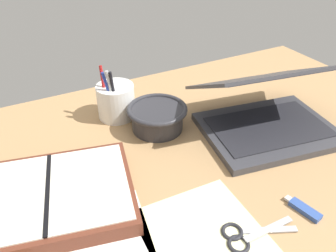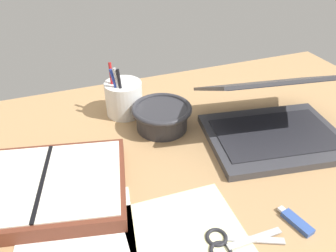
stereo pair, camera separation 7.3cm
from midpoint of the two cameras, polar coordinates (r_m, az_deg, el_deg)
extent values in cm
cube|color=tan|center=(71.69, 3.48, -9.04)|extent=(140.00, 100.00, 2.00)
cube|color=#38383D|center=(85.04, 14.72, -0.72)|extent=(35.43, 28.75, 1.80)
cube|color=#232328|center=(84.48, 14.82, -0.16)|extent=(30.56, 21.52, 0.24)
cube|color=#38383D|center=(84.00, 13.63, 8.14)|extent=(35.05, 26.45, 11.76)
cube|color=navy|center=(83.77, 13.75, 7.87)|extent=(32.15, 23.73, 10.23)
cylinder|color=#2D2D33|center=(83.12, -4.38, 1.18)|extent=(12.98, 12.98, 5.70)
torus|color=#2D2D33|center=(81.60, -4.47, 2.85)|extent=(15.27, 15.27, 1.22)
cylinder|color=white|center=(88.73, -11.38, 4.18)|extent=(9.91, 9.91, 9.18)
cylinder|color=black|center=(84.89, -11.78, 5.04)|extent=(1.66, 1.17, 13.34)
cylinder|color=#233899|center=(85.26, -12.44, 5.02)|extent=(2.98, 3.01, 13.02)
cylinder|color=#B21E1E|center=(86.87, -13.38, 5.70)|extent=(1.16, 3.92, 13.60)
cylinder|color=#B7B7BC|center=(84.96, -12.17, 5.12)|extent=(1.99, 1.65, 13.61)
cube|color=brown|center=(68.80, -22.86, -11.63)|extent=(35.88, 29.86, 3.36)
cube|color=silver|center=(69.54, -29.40, -11.16)|extent=(18.85, 24.15, 0.30)
cube|color=silver|center=(66.42, -16.74, -9.75)|extent=(18.85, 24.15, 0.30)
cube|color=black|center=(67.48, -23.23, -10.45)|extent=(5.42, 21.19, 0.30)
cube|color=#B7B7BC|center=(61.97, 13.78, -17.18)|extent=(10.35, 1.27, 0.30)
cube|color=#B7B7BC|center=(62.20, 13.74, -17.35)|extent=(9.92, 5.36, 0.30)
torus|color=#232328|center=(59.41, 8.60, -19.88)|extent=(3.90, 3.90, 0.70)
torus|color=#232328|center=(60.85, 7.60, -17.94)|extent=(3.90, 3.90, 0.70)
cube|color=#33519E|center=(67.01, 19.87, -13.72)|extent=(3.20, 6.28, 1.00)
cube|color=silver|center=(68.07, 17.35, -12.15)|extent=(1.42, 1.42, 0.60)
camera|label=1|loc=(0.04, -92.86, -1.95)|focal=35.00mm
camera|label=2|loc=(0.04, 87.14, 1.95)|focal=35.00mm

